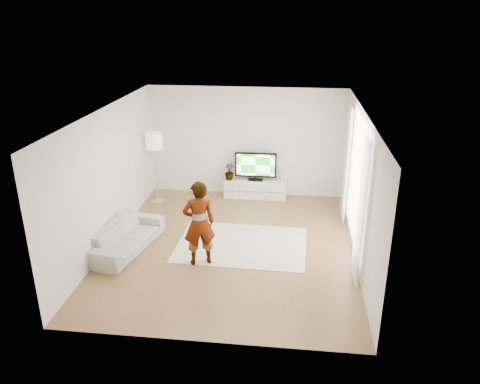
# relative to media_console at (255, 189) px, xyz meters

# --- Properties ---
(floor) EXTENTS (6.00, 6.00, 0.00)m
(floor) POSITION_rel_media_console_xyz_m (-0.27, -2.76, -0.22)
(floor) COLOR olive
(floor) RESTS_ON ground
(ceiling) EXTENTS (6.00, 6.00, 0.00)m
(ceiling) POSITION_rel_media_console_xyz_m (-0.27, -2.76, 2.58)
(ceiling) COLOR white
(ceiling) RESTS_ON wall_back
(wall_left) EXTENTS (0.02, 6.00, 2.80)m
(wall_left) POSITION_rel_media_console_xyz_m (-2.77, -2.76, 1.18)
(wall_left) COLOR silver
(wall_left) RESTS_ON floor
(wall_right) EXTENTS (0.02, 6.00, 2.80)m
(wall_right) POSITION_rel_media_console_xyz_m (2.23, -2.76, 1.18)
(wall_right) COLOR silver
(wall_right) RESTS_ON floor
(wall_back) EXTENTS (5.00, 0.02, 2.80)m
(wall_back) POSITION_rel_media_console_xyz_m (-0.27, 0.24, 1.18)
(wall_back) COLOR silver
(wall_back) RESTS_ON floor
(wall_front) EXTENTS (5.00, 0.02, 2.80)m
(wall_front) POSITION_rel_media_console_xyz_m (-0.27, -5.76, 1.18)
(wall_front) COLOR silver
(wall_front) RESTS_ON floor
(window) EXTENTS (0.01, 2.60, 2.50)m
(window) POSITION_rel_media_console_xyz_m (2.21, -2.46, 1.23)
(window) COLOR white
(window) RESTS_ON wall_right
(curtain_near) EXTENTS (0.04, 0.70, 2.60)m
(curtain_near) POSITION_rel_media_console_xyz_m (2.13, -3.76, 1.13)
(curtain_near) COLOR white
(curtain_near) RESTS_ON floor
(curtain_far) EXTENTS (0.04, 0.70, 2.60)m
(curtain_far) POSITION_rel_media_console_xyz_m (2.13, -1.16, 1.13)
(curtain_far) COLOR white
(curtain_far) RESTS_ON floor
(media_console) EXTENTS (1.60, 0.45, 0.45)m
(media_console) POSITION_rel_media_console_xyz_m (0.00, 0.00, 0.00)
(media_console) COLOR silver
(media_console) RESTS_ON floor
(television) EXTENTS (1.06, 0.21, 0.74)m
(television) POSITION_rel_media_console_xyz_m (-0.00, 0.03, 0.63)
(television) COLOR black
(television) RESTS_ON media_console
(game_console) EXTENTS (0.06, 0.15, 0.19)m
(game_console) POSITION_rel_media_console_xyz_m (0.70, -0.00, 0.32)
(game_console) COLOR white
(game_console) RESTS_ON media_console
(potted_plant) EXTENTS (0.29, 0.29, 0.42)m
(potted_plant) POSITION_rel_media_console_xyz_m (-0.68, 0.00, 0.44)
(potted_plant) COLOR #3F7238
(potted_plant) RESTS_ON media_console
(rug) EXTENTS (2.71, 1.99, 0.01)m
(rug) POSITION_rel_media_console_xyz_m (-0.05, -2.69, -0.22)
(rug) COLOR beige
(rug) RESTS_ON floor
(player) EXTENTS (0.71, 0.59, 1.67)m
(player) POSITION_rel_media_console_xyz_m (-0.76, -3.52, 0.62)
(player) COLOR #334772
(player) RESTS_ON rug
(sofa) EXTENTS (1.13, 2.05, 0.57)m
(sofa) POSITION_rel_media_console_xyz_m (-2.35, -3.16, 0.06)
(sofa) COLOR #A6A6A2
(sofa) RESTS_ON floor
(floor_lamp) EXTENTS (0.40, 0.40, 1.79)m
(floor_lamp) POSITION_rel_media_console_xyz_m (-2.43, -0.62, 1.29)
(floor_lamp) COLOR silver
(floor_lamp) RESTS_ON floor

